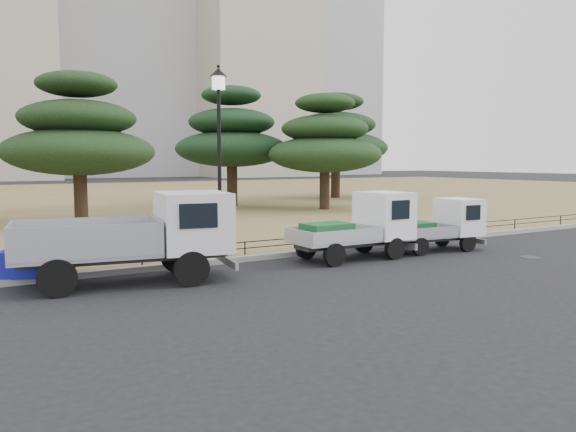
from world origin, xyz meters
TOP-DOWN VIEW (x-y plane):
  - ground at (0.00, 0.00)m, footprint 220.00×220.00m
  - lawn at (0.00, 30.60)m, footprint 120.00×56.00m
  - curb at (0.00, 2.60)m, footprint 120.00×0.25m
  - truck_large at (-4.46, 1.39)m, footprint 5.07×2.62m
  - truck_kei_front at (2.08, 1.34)m, footprint 3.65×1.61m
  - truck_kei_rear at (5.18, 1.17)m, footprint 3.26×1.65m
  - street_lamp at (-1.70, 2.90)m, footprint 0.47×0.47m
  - pipe_fence at (0.00, 2.75)m, footprint 38.00×0.04m
  - tarp_pile at (-6.56, 2.79)m, footprint 1.62×1.41m
  - manhole at (6.50, -1.20)m, footprint 0.60×0.60m
  - pine_center_left at (-3.39, 13.75)m, footprint 6.37×6.37m
  - pine_center_right at (6.25, 18.88)m, footprint 6.70×6.70m
  - pine_east_near at (9.77, 14.27)m, footprint 6.35×6.35m
  - pine_east_far at (16.10, 21.98)m, footprint 7.57×7.57m
  - tower_east at (40.00, 82.00)m, footprint 20.00×18.00m
  - tower_far_east at (58.00, 90.00)m, footprint 24.00×20.00m
  - radio_tower at (72.00, 85.00)m, footprint 1.80×1.80m

SIDE VIEW (x-z plane):
  - ground at x=0.00m, z-range 0.00..0.00m
  - manhole at x=6.50m, z-range 0.00..0.01m
  - lawn at x=0.00m, z-range 0.00..0.15m
  - curb at x=0.00m, z-range 0.00..0.16m
  - pipe_fence at x=0.00m, z-range 0.24..0.64m
  - tarp_pile at x=-6.56m, z-range 0.06..0.96m
  - truck_kei_rear at x=5.18m, z-range 0.00..1.64m
  - truck_kei_front at x=2.08m, z-range 0.00..1.92m
  - truck_large at x=-4.46m, z-range 0.12..2.23m
  - street_lamp at x=-1.70m, z-range 1.08..6.34m
  - pine_east_near at x=9.77m, z-range 0.65..7.06m
  - pine_center_left at x=-3.39m, z-range 0.65..7.13m
  - pine_center_right at x=6.25m, z-range 0.71..7.82m
  - pine_east_far at x=16.10m, z-range 0.74..8.34m
  - tower_east at x=40.00m, z-range 0.00..48.00m
  - radio_tower at x=72.00m, z-range -1.46..61.54m
  - tower_far_east at x=58.00m, z-range 0.00..70.00m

